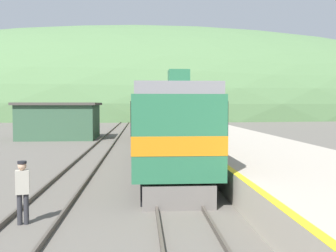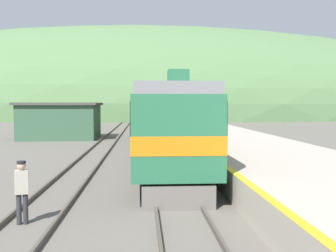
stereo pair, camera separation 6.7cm
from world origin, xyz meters
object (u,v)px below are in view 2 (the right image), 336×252
carriage_second (153,115)px  carriage_third (150,111)px  carriage_fourth (148,109)px  track_worker (22,188)px  express_train_lead_car (163,125)px

carriage_second → carriage_third: same height
carriage_second → carriage_fourth: (0.00, 44.81, 0.00)m
carriage_second → track_worker: size_ratio=12.25×
carriage_fourth → track_worker: (-4.43, -76.83, -1.19)m
carriage_third → carriage_fourth: same height
carriage_third → track_worker: 54.62m
express_train_lead_car → track_worker: (-4.43, -10.48, -1.20)m
carriage_second → track_worker: carriage_second is taller
carriage_third → track_worker: bearing=-94.7°
express_train_lead_car → carriage_second: size_ratio=0.90×
express_train_lead_car → carriage_third: 43.94m
carriage_fourth → track_worker: carriage_fourth is taller
track_worker → carriage_third: bearing=85.3°
carriage_third → carriage_fourth: 22.41m
carriage_second → carriage_fourth: bearing=90.0°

